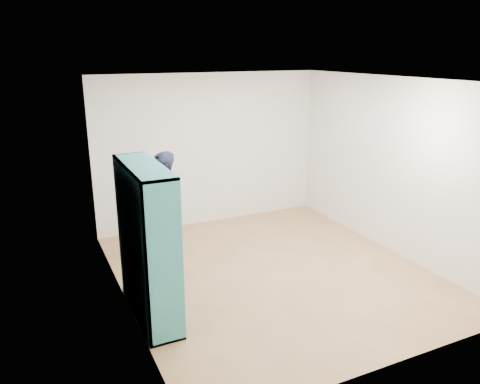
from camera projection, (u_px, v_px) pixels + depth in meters
name	position (u px, v px, depth m)	size (l,w,h in m)	color
floor	(272.00, 272.00, 6.49)	(4.50, 4.50, 0.00)	#946A43
ceiling	(277.00, 80.00, 5.73)	(4.50, 4.50, 0.00)	white
wall_left	(120.00, 202.00, 5.29)	(0.02, 4.50, 2.60)	silver
wall_right	(392.00, 166.00, 6.93)	(0.02, 4.50, 2.60)	silver
wall_back	(210.00, 150.00, 8.06)	(4.00, 0.02, 2.60)	silver
wall_front	(398.00, 243.00, 4.17)	(4.00, 0.02, 2.60)	silver
bookshelf	(145.00, 244.00, 5.20)	(0.39, 1.34, 1.78)	teal
person	(164.00, 207.00, 6.68)	(0.47, 0.64, 1.61)	black
smartphone	(153.00, 199.00, 6.68)	(0.02, 0.10, 0.15)	silver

